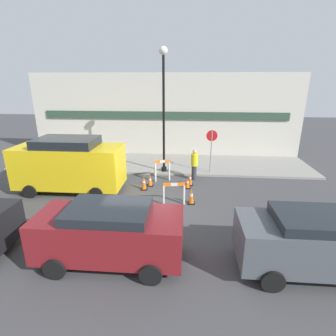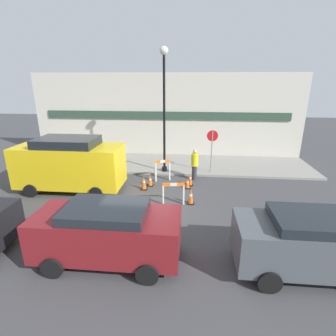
{
  "view_description": "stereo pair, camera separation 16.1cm",
  "coord_description": "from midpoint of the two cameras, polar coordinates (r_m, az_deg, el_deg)",
  "views": [
    {
      "loc": [
        1.72,
        -9.08,
        5.04
      ],
      "look_at": [
        0.74,
        2.85,
        1.0
      ],
      "focal_mm": 28.0,
      "sensor_mm": 36.0,
      "label": 1
    },
    {
      "loc": [
        1.88,
        -9.07,
        5.04
      ],
      "look_at": [
        0.74,
        2.85,
        1.0
      ],
      "focal_mm": 28.0,
      "sensor_mm": 36.0,
      "label": 2
    }
  ],
  "objects": [
    {
      "name": "ground_plane",
      "position": [
        10.54,
        -5.81,
        -10.04
      ],
      "size": [
        60.0,
        60.0,
        0.0
      ],
      "primitive_type": "plane",
      "color": "#424244"
    },
    {
      "name": "barricade_1",
      "position": [
        11.06,
        0.91,
        -5.37
      ],
      "size": [
        0.93,
        0.28,
        0.98
      ],
      "rotation": [
        0.0,
        0.0,
        6.44
      ],
      "color": "white",
      "rests_on": "ground_plane"
    },
    {
      "name": "sidewalk_slab",
      "position": [
        16.42,
        -1.81,
        0.98
      ],
      "size": [
        18.0,
        3.94,
        0.12
      ],
      "color": "gray",
      "rests_on": "ground_plane"
    },
    {
      "name": "barricade_0",
      "position": [
        13.61,
        -1.56,
        -0.39
      ],
      "size": [
        0.8,
        0.4,
        1.13
      ],
      "rotation": [
        0.0,
        0.0,
        3.49
      ],
      "color": "white",
      "rests_on": "ground_plane"
    },
    {
      "name": "traffic_cone_3",
      "position": [
        13.1,
        -4.26,
        -2.74
      ],
      "size": [
        0.3,
        0.3,
        0.57
      ],
      "color": "black",
      "rests_on": "ground_plane"
    },
    {
      "name": "traffic_cone_2",
      "position": [
        13.18,
        4.49,
        -2.41
      ],
      "size": [
        0.3,
        0.3,
        0.66
      ],
      "color": "black",
      "rests_on": "ground_plane"
    },
    {
      "name": "storefront_facade",
      "position": [
        17.83,
        -1.15,
        11.27
      ],
      "size": [
        18.0,
        0.22,
        5.5
      ],
      "color": "beige",
      "rests_on": "ground_plane"
    },
    {
      "name": "traffic_cone_0",
      "position": [
        12.82,
        3.91,
        -3.33
      ],
      "size": [
        0.3,
        0.3,
        0.52
      ],
      "color": "black",
      "rests_on": "ground_plane"
    },
    {
      "name": "parked_car_2",
      "position": [
        8.18,
        28.81,
        -13.65
      ],
      "size": [
        4.03,
        1.84,
        1.74
      ],
      "color": "#4C5156",
      "rests_on": "ground_plane"
    },
    {
      "name": "parked_car_1",
      "position": [
        7.81,
        -13.15,
        -13.2
      ],
      "size": [
        4.12,
        1.88,
        1.74
      ],
      "color": "maroon",
      "rests_on": "ground_plane"
    },
    {
      "name": "stop_sign",
      "position": [
        14.47,
        9.13,
        5.08
      ],
      "size": [
        0.6,
        0.06,
        2.37
      ],
      "rotation": [
        0.0,
        0.0,
        3.2
      ],
      "color": "gray",
      "rests_on": "sidewalk_slab"
    },
    {
      "name": "work_van",
      "position": [
        13.02,
        -21.02,
        1.05
      ],
      "size": [
        4.89,
        2.09,
        2.55
      ],
      "color": "yellow",
      "rests_on": "ground_plane"
    },
    {
      "name": "streetlamp_post",
      "position": [
        14.08,
        -1.3,
        15.3
      ],
      "size": [
        0.44,
        0.44,
        6.5
      ],
      "color": "black",
      "rests_on": "sidewalk_slab"
    },
    {
      "name": "traffic_cone_1",
      "position": [
        11.24,
        4.7,
        -6.17
      ],
      "size": [
        0.3,
        0.3,
        0.69
      ],
      "color": "black",
      "rests_on": "ground_plane"
    },
    {
      "name": "traffic_cone_4",
      "position": [
        12.66,
        -5.61,
        -3.3
      ],
      "size": [
        0.3,
        0.3,
        0.68
      ],
      "color": "black",
      "rests_on": "ground_plane"
    },
    {
      "name": "person_worker",
      "position": [
        13.73,
        5.42,
        0.95
      ],
      "size": [
        0.51,
        0.51,
        1.66
      ],
      "rotation": [
        0.0,
        0.0,
        -2.23
      ],
      "color": "#33333D",
      "rests_on": "ground_plane"
    }
  ]
}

